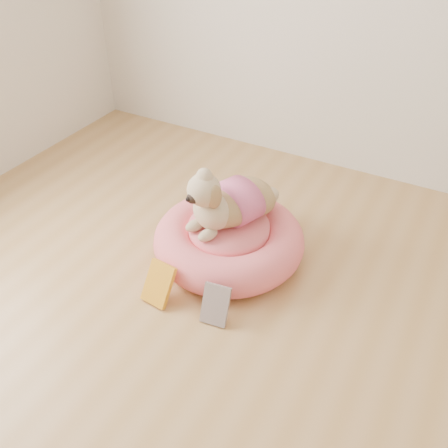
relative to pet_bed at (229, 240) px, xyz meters
The scene contains 4 objects.
pet_bed is the anchor object (origin of this frame).
dog 0.28m from the pet_bed, 135.63° to the left, with size 0.33×0.48×0.35m, color brown, non-canonical shape.
book_yellow 0.44m from the pet_bed, 107.21° to the right, with size 0.13×0.02×0.20m, color yellow.
book_white 0.44m from the pet_bed, 69.24° to the right, with size 0.12×0.02×0.18m, color white.
Camera 1 is at (0.54, -0.59, 1.64)m, focal length 40.00 mm.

